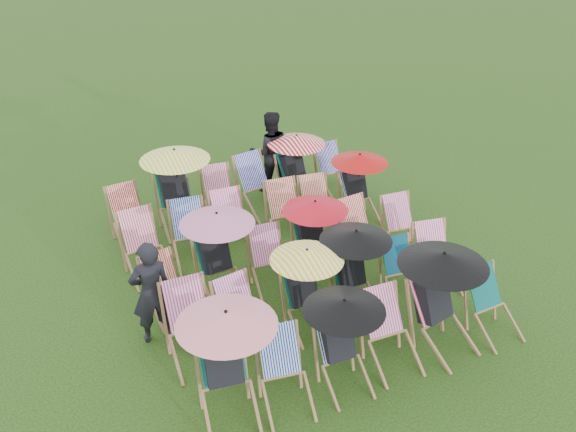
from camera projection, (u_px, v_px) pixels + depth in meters
name	position (u px, v px, depth m)	size (l,w,h in m)	color
ground	(292.00, 280.00, 10.10)	(100.00, 100.00, 0.00)	black
deckchair_0	(227.00, 364.00, 7.38)	(1.18, 1.25, 1.40)	olive
deckchair_1	(285.00, 375.00, 7.63)	(0.72, 0.91, 0.91)	olive
deckchair_2	(343.00, 342.00, 7.86)	(1.02, 1.06, 1.21)	olive
deckchair_3	(391.00, 333.00, 8.25)	(0.66, 0.90, 0.95)	olive
deckchair_4	(442.00, 300.00, 8.43)	(1.18, 1.29, 1.41)	olive
deckchair_5	(494.00, 306.00, 8.80)	(0.62, 0.84, 0.89)	olive
deckchair_6	(193.00, 327.00, 8.31)	(0.70, 0.95, 1.01)	olive
deckchair_7	(245.00, 318.00, 8.54)	(0.74, 0.94, 0.93)	olive
deckchair_8	(307.00, 289.00, 8.82)	(1.02, 1.06, 1.21)	olive
deckchair_9	(355.00, 269.00, 9.21)	(1.04, 1.08, 1.24)	olive
deckchair_10	(402.00, 272.00, 9.57)	(0.64, 0.83, 0.83)	olive
deckchair_11	(437.00, 259.00, 9.79)	(0.75, 0.94, 0.92)	olive
deckchair_12	(167.00, 289.00, 9.16)	(0.67, 0.86, 0.86)	olive
deckchair_13	(219.00, 254.00, 9.48)	(1.12, 1.17, 1.32)	olive
deckchair_14	(271.00, 262.00, 9.73)	(0.67, 0.88, 0.90)	olive
deckchair_15	(314.00, 237.00, 10.00)	(1.03, 1.07, 1.22)	olive
deckchair_16	(362.00, 233.00, 10.42)	(0.71, 0.93, 0.95)	olive
deckchair_17	(404.00, 227.00, 10.66)	(0.65, 0.86, 0.89)	olive
deckchair_18	(145.00, 247.00, 10.03)	(0.70, 0.94, 0.98)	olive
deckchair_19	(191.00, 235.00, 10.34)	(0.74, 0.95, 0.96)	olive
deckchair_20	(233.00, 224.00, 10.66)	(0.66, 0.90, 0.95)	olive
deckchair_21	(287.00, 214.00, 10.96)	(0.71, 0.93, 0.96)	olive
deckchair_22	(318.00, 206.00, 11.28)	(0.71, 0.90, 0.89)	olive
deckchair_23	(359.00, 186.00, 11.54)	(1.02, 1.06, 1.21)	olive
deckchair_24	(130.00, 217.00, 10.92)	(0.67, 0.89, 0.92)	olive
deckchair_25	(176.00, 188.00, 11.17)	(1.22, 1.27, 1.44)	olive
deckchair_26	(220.00, 195.00, 11.61)	(0.69, 0.89, 0.90)	olive
deckchair_27	(259.00, 186.00, 11.83)	(0.81, 1.02, 1.01)	olive
deckchair_28	(298.00, 168.00, 12.09)	(1.09, 1.19, 1.29)	olive
deckchair_29	(335.00, 170.00, 12.52)	(0.65, 0.87, 0.90)	olive
person_left	(151.00, 292.00, 8.52)	(0.56, 0.37, 1.55)	black
person_rear	(270.00, 152.00, 12.38)	(0.80, 0.62, 1.64)	black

